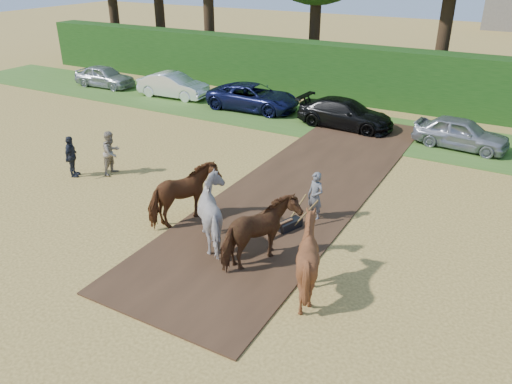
# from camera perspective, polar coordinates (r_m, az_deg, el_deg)

# --- Properties ---
(ground) EXTENTS (120.00, 120.00, 0.00)m
(ground) POSITION_cam_1_polar(r_m,az_deg,el_deg) (13.40, -12.86, -8.92)
(ground) COLOR gold
(ground) RESTS_ON ground
(earth_strip) EXTENTS (4.50, 17.00, 0.05)m
(earth_strip) POSITION_cam_1_polar(r_m,az_deg,el_deg) (17.82, 5.76, 0.86)
(earth_strip) COLOR #472D1C
(earth_strip) RESTS_ON ground
(grass_verge) EXTENTS (50.00, 5.00, 0.03)m
(grass_verge) POSITION_cam_1_polar(r_m,az_deg,el_deg) (24.43, 9.28, 7.57)
(grass_verge) COLOR #38601E
(grass_verge) RESTS_ON ground
(hedgerow) EXTENTS (46.00, 1.60, 3.00)m
(hedgerow) POSITION_cam_1_polar(r_m,az_deg,el_deg) (28.19, 12.84, 12.82)
(hedgerow) COLOR #14380F
(hedgerow) RESTS_ON ground
(spectator_near) EXTENTS (0.67, 0.84, 1.64)m
(spectator_near) POSITION_cam_1_polar(r_m,az_deg,el_deg) (19.16, -16.18, 4.33)
(spectator_near) COLOR #B7A890
(spectator_near) RESTS_ON ground
(spectator_far) EXTENTS (0.76, 0.97, 1.54)m
(spectator_far) POSITION_cam_1_polar(r_m,az_deg,el_deg) (19.38, -20.35, 3.81)
(spectator_far) COLOR #23262E
(spectator_far) RESTS_ON ground
(plough_team) EXTENTS (6.45, 4.76, 1.86)m
(plough_team) POSITION_cam_1_polar(r_m,az_deg,el_deg) (13.41, -1.71, -3.53)
(plough_team) COLOR #5B2A16
(plough_team) RESTS_ON ground
(parked_cars) EXTENTS (35.43, 3.29, 1.42)m
(parked_cars) POSITION_cam_1_polar(r_m,az_deg,el_deg) (24.23, 10.84, 8.94)
(parked_cars) COLOR #A3A6A9
(parked_cars) RESTS_ON ground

